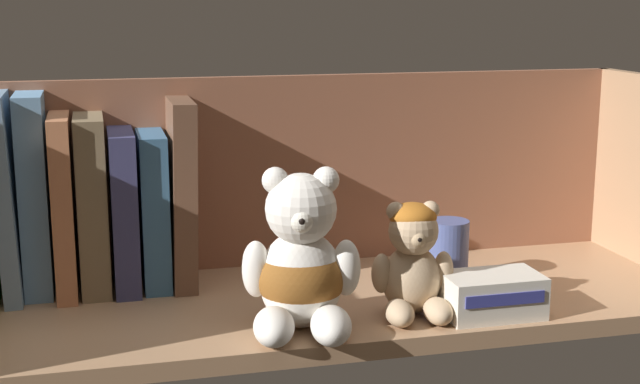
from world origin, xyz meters
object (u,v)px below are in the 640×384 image
at_px(book_1, 8,194).
at_px(book_3, 64,202).
at_px(book_5, 123,208).
at_px(teddy_bear_larger, 301,267).
at_px(book_4, 92,202).
at_px(book_2, 35,194).
at_px(book_6, 153,207).
at_px(pillar_candle, 448,251).
at_px(teddy_bear_smaller, 413,262).
at_px(book_7, 180,191).
at_px(small_product_box, 492,295).

height_order(book_1, book_3, book_1).
height_order(book_5, teddy_bear_larger, book_5).
relative_size(book_1, book_4, 1.14).
height_order(book_2, book_5, book_2).
relative_size(book_1, book_6, 1.27).
bearing_deg(book_5, teddy_bear_larger, -49.36).
distance_m(book_3, pillar_candle, 0.46).
bearing_deg(book_1, book_4, 0.00).
height_order(book_1, teddy_bear_smaller, book_1).
bearing_deg(teddy_bear_smaller, book_4, 150.46).
distance_m(book_3, teddy_bear_smaller, 0.41).
height_order(book_1, pillar_candle, book_1).
bearing_deg(teddy_bear_larger, teddy_bear_smaller, 4.77).
distance_m(book_1, pillar_candle, 0.52).
bearing_deg(book_7, book_6, -180.00).
bearing_deg(teddy_bear_smaller, book_2, 154.57).
distance_m(book_1, book_6, 0.17).
bearing_deg(book_3, book_2, 180.00).
bearing_deg(small_product_box, book_3, 154.55).
distance_m(pillar_candle, small_product_box, 0.12).
bearing_deg(book_1, book_7, 0.00).
relative_size(book_4, small_product_box, 1.96).
distance_m(book_2, book_3, 0.03).
relative_size(book_1, book_5, 1.25).
bearing_deg(book_3, book_4, 0.00).
relative_size(book_2, book_5, 1.24).
bearing_deg(book_2, small_product_box, -23.98).
bearing_deg(book_6, book_7, 0.00).
relative_size(book_4, book_7, 0.93).
bearing_deg(book_2, book_5, 0.00).
xyz_separation_m(book_1, book_4, (0.09, 0.00, -0.01)).
xyz_separation_m(book_2, teddy_bear_smaller, (0.40, -0.19, -0.06)).
xyz_separation_m(book_6, small_product_box, (0.35, -0.21, -0.07)).
xyz_separation_m(book_2, book_6, (0.13, 0.00, -0.02)).
distance_m(book_1, teddy_bear_larger, 0.36).
relative_size(book_4, book_5, 1.10).
relative_size(book_4, pillar_candle, 2.70).
xyz_separation_m(book_7, teddy_bear_smaller, (0.23, -0.19, -0.05)).
bearing_deg(pillar_candle, book_2, 169.41).
distance_m(book_1, teddy_bear_smaller, 0.47).
relative_size(book_6, book_7, 0.83).
distance_m(book_2, book_6, 0.14).
xyz_separation_m(book_7, teddy_bear_larger, (0.10, -0.20, -0.04)).
xyz_separation_m(book_2, pillar_candle, (0.48, -0.09, -0.08)).
bearing_deg(book_5, book_7, 0.00).
relative_size(book_1, book_7, 1.06).
bearing_deg(book_1, book_3, 0.00).
height_order(book_3, book_7, book_7).
relative_size(book_4, teddy_bear_smaller, 1.65).
relative_size(book_3, book_4, 1.01).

